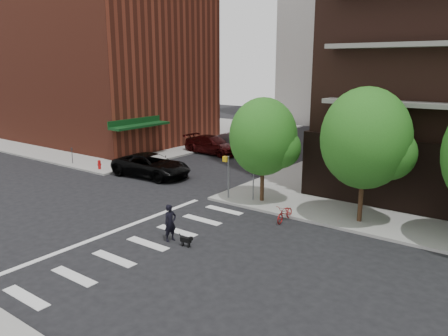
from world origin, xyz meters
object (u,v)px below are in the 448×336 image
object	(u,v)px
parked_car_silver	(237,141)
parked_car_black	(151,165)
parked_car_maroon	(212,145)
dog_walker	(170,223)
scooter	(285,213)
fire_hydrant	(99,164)

from	to	relation	value
parked_car_silver	parked_car_black	bearing A→B (deg)	-179.81
parked_car_maroon	dog_walker	size ratio (longest dim) A/B	3.23
scooter	dog_walker	distance (m)	6.38
parked_car_black	parked_car_maroon	world-z (taller)	parked_car_black
scooter	parked_car_maroon	bearing A→B (deg)	136.21
fire_hydrant	dog_walker	distance (m)	15.69
fire_hydrant	parked_car_silver	bearing A→B (deg)	75.41
fire_hydrant	dog_walker	xyz separation A→B (m)	(14.10, -6.87, 0.34)
dog_walker	fire_hydrant	bearing A→B (deg)	75.20
parked_car_black	parked_car_maroon	bearing A→B (deg)	5.49
parked_car_black	parked_car_silver	size ratio (longest dim) A/B	1.23
dog_walker	parked_car_black	bearing A→B (deg)	60.95
parked_car_maroon	parked_car_silver	xyz separation A→B (m)	(0.65, 3.18, -0.01)
parked_car_maroon	parked_car_silver	size ratio (longest dim) A/B	1.15
parked_car_black	parked_car_maroon	distance (m)	9.57
parked_car_black	parked_car_silver	bearing A→B (deg)	0.17
fire_hydrant	scooter	bearing A→B (deg)	-4.33
parked_car_black	dog_walker	bearing A→B (deg)	-134.46
scooter	fire_hydrant	bearing A→B (deg)	171.86
parked_car_silver	scooter	bearing A→B (deg)	-142.24
fire_hydrant	parked_car_black	xyz separation A→B (m)	(4.56, 1.20, 0.31)
fire_hydrant	scooter	xyz separation A→B (m)	(17.18, -1.30, -0.10)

